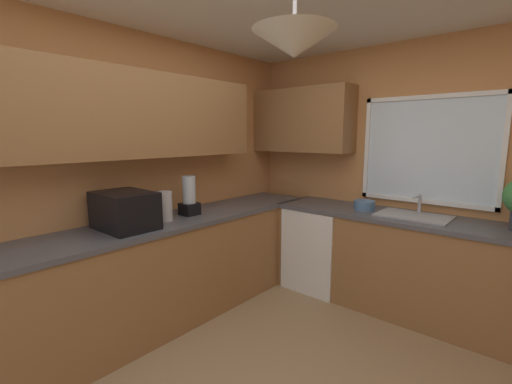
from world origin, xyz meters
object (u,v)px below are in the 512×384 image
dishwasher (320,247)px  bowl (364,205)px  blender_appliance (189,197)px  microwave (125,210)px  sink_assembly (414,215)px  kettle (164,206)px

dishwasher → bowl: 0.70m
dishwasher → blender_appliance: (-0.66, -1.23, 0.64)m
microwave → sink_assembly: microwave is taller
microwave → sink_assembly: (1.59, 1.90, -0.13)m
kettle → dishwasher: bearing=67.1°
sink_assembly → dishwasher: bearing=-177.8°
microwave → dishwasher: bearing=70.5°
sink_assembly → kettle: bearing=-135.3°
bowl → sink_assembly: bearing=0.8°
dishwasher → kettle: 1.75m
dishwasher → microwave: bearing=-109.5°
sink_assembly → blender_appliance: size_ratio=1.68×
microwave → kettle: bearing=86.7°
bowl → blender_appliance: 1.69m
dishwasher → bowl: (0.46, 0.03, 0.52)m
dishwasher → blender_appliance: blender_appliance is taller
dishwasher → kettle: size_ratio=3.42×
microwave → kettle: 0.35m
kettle → bowl: kettle is taller
sink_assembly → blender_appliance: 2.04m
blender_appliance → kettle: bearing=-86.0°
microwave → blender_appliance: 0.63m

